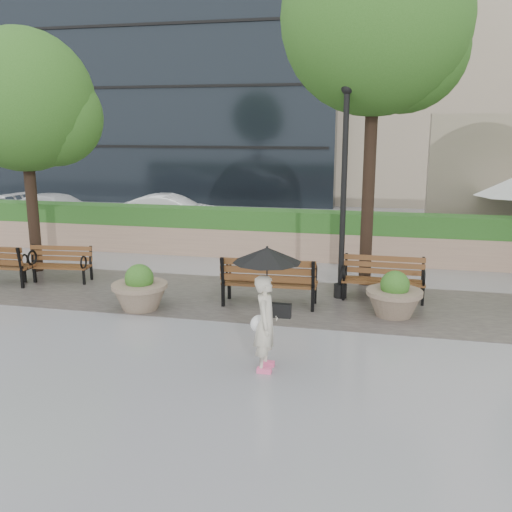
% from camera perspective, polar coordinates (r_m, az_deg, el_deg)
% --- Properties ---
extents(ground, '(100.00, 100.00, 0.00)m').
position_cam_1_polar(ground, '(9.76, -7.73, -9.07)').
color(ground, gray).
rests_on(ground, ground).
extents(cobble_strip, '(28.00, 3.20, 0.01)m').
position_cam_1_polar(cobble_strip, '(12.45, -2.92, -4.08)').
color(cobble_strip, '#383330').
rests_on(cobble_strip, ground).
extents(hedge_wall, '(24.00, 0.80, 1.35)m').
position_cam_1_polar(hedge_wall, '(16.08, 0.91, 2.23)').
color(hedge_wall, tan).
rests_on(hedge_wall, ground).
extents(asphalt_street, '(40.00, 7.00, 0.00)m').
position_cam_1_polar(asphalt_street, '(20.06, 3.26, 2.41)').
color(asphalt_street, black).
rests_on(asphalt_street, ground).
extents(bench_1, '(1.60, 0.76, 0.83)m').
position_cam_1_polar(bench_1, '(14.39, -19.15, -1.46)').
color(bench_1, '#5A311A').
rests_on(bench_1, ground).
extents(bench_2, '(1.97, 0.84, 1.04)m').
position_cam_1_polar(bench_2, '(11.77, 1.35, -3.52)').
color(bench_2, '#5A311A').
rests_on(bench_2, ground).
extents(bench_3, '(1.72, 0.70, 0.92)m').
position_cam_1_polar(bench_3, '(12.45, 12.57, -3.10)').
color(bench_3, '#5A311A').
rests_on(bench_3, ground).
extents(planter_left, '(1.12, 1.12, 0.94)m').
position_cam_1_polar(planter_left, '(11.75, -11.54, -3.53)').
color(planter_left, '#7F6B56').
rests_on(planter_left, ground).
extents(planter_right, '(1.08, 1.08, 0.91)m').
position_cam_1_polar(planter_right, '(11.43, 13.65, -4.16)').
color(planter_right, '#7F6B56').
rests_on(planter_right, ground).
extents(lamppost, '(0.28, 0.28, 4.48)m').
position_cam_1_polar(lamppost, '(12.10, 8.71, 4.91)').
color(lamppost, black).
rests_on(lamppost, ground).
extents(tree_0, '(3.49, 3.40, 5.93)m').
position_cam_1_polar(tree_0, '(15.25, -21.58, 13.83)').
color(tree_0, black).
rests_on(tree_0, ground).
extents(tree_1, '(4.08, 4.08, 7.90)m').
position_cam_1_polar(tree_1, '(13.40, 12.57, 21.49)').
color(tree_1, black).
rests_on(tree_1, ground).
extents(car_left, '(4.38, 2.35, 1.21)m').
position_cam_1_polar(car_left, '(22.16, -19.12, 4.30)').
color(car_left, white).
rests_on(car_left, ground).
extents(car_right, '(3.89, 1.61, 1.25)m').
position_cam_1_polar(car_right, '(20.60, -8.53, 4.33)').
color(car_right, white).
rests_on(car_right, ground).
extents(pedestrian, '(1.03, 1.03, 1.89)m').
position_cam_1_polar(pedestrian, '(8.51, 1.05, -4.08)').
color(pedestrian, beige).
rests_on(pedestrian, ground).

